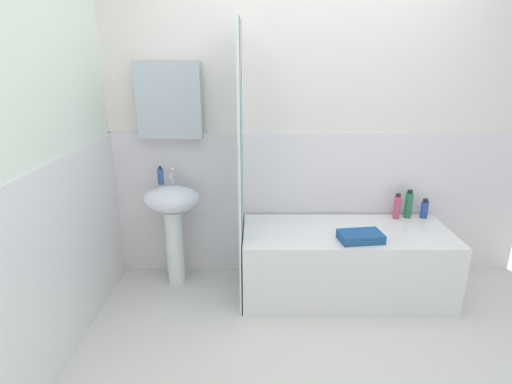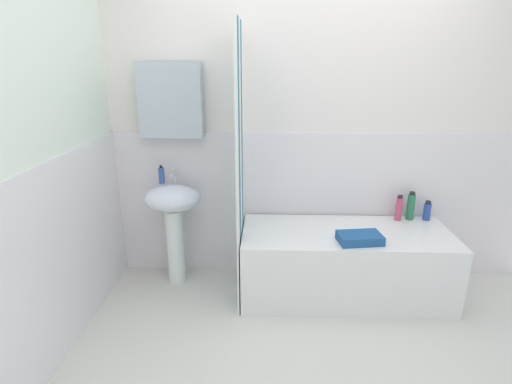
# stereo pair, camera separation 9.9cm
# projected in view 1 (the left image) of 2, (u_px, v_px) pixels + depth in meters

# --- Properties ---
(ground_plane) EXTENTS (4.80, 5.60, 0.04)m
(ground_plane) POSITION_uv_depth(u_px,v_px,m) (323.00, 376.00, 2.36)
(ground_plane) COLOR silver
(wall_back_tiled) EXTENTS (3.60, 0.18, 2.40)m
(wall_back_tiled) POSITION_uv_depth(u_px,v_px,m) (297.00, 140.00, 3.20)
(wall_back_tiled) COLOR white
(wall_back_tiled) RESTS_ON ground_plane
(wall_left_tiled) EXTENTS (0.07, 1.81, 2.40)m
(wall_left_tiled) POSITION_uv_depth(u_px,v_px,m) (52.00, 173.00, 2.33)
(wall_left_tiled) COLOR white
(wall_left_tiled) RESTS_ON ground_plane
(sink) EXTENTS (0.44, 0.34, 0.82)m
(sink) POSITION_uv_depth(u_px,v_px,m) (172.00, 214.00, 3.14)
(sink) COLOR white
(sink) RESTS_ON ground_plane
(faucet) EXTENTS (0.03, 0.12, 0.12)m
(faucet) POSITION_uv_depth(u_px,v_px,m) (172.00, 176.00, 3.14)
(faucet) COLOR silver
(faucet) RESTS_ON sink
(soap_dispenser) EXTENTS (0.05, 0.05, 0.15)m
(soap_dispenser) POSITION_uv_depth(u_px,v_px,m) (160.00, 176.00, 3.12)
(soap_dispenser) COLOR #34519B
(soap_dispenser) RESTS_ON sink
(bathtub) EXTENTS (1.55, 0.66, 0.52)m
(bathtub) POSITION_uv_depth(u_px,v_px,m) (344.00, 261.00, 3.12)
(bathtub) COLOR white
(bathtub) RESTS_ON ground_plane
(shower_curtain) EXTENTS (0.01, 0.66, 2.00)m
(shower_curtain) POSITION_uv_depth(u_px,v_px,m) (240.00, 169.00, 2.89)
(shower_curtain) COLOR white
(shower_curtain) RESTS_ON ground_plane
(lotion_bottle) EXTENTS (0.06, 0.06, 0.16)m
(lotion_bottle) POSITION_uv_depth(u_px,v_px,m) (424.00, 209.00, 3.26)
(lotion_bottle) COLOR #2D4AA0
(lotion_bottle) RESTS_ON bathtub
(shampoo_bottle) EXTENTS (0.06, 0.06, 0.23)m
(shampoo_bottle) POSITION_uv_depth(u_px,v_px,m) (408.00, 204.00, 3.25)
(shampoo_bottle) COLOR #2A7750
(shampoo_bottle) RESTS_ON bathtub
(body_wash_bottle) EXTENTS (0.05, 0.05, 0.21)m
(body_wash_bottle) POSITION_uv_depth(u_px,v_px,m) (396.00, 207.00, 3.24)
(body_wash_bottle) COLOR #CC4B6F
(body_wash_bottle) RESTS_ON bathtub
(towel_folded) EXTENTS (0.32, 0.23, 0.06)m
(towel_folded) POSITION_uv_depth(u_px,v_px,m) (360.00, 236.00, 2.85)
(towel_folded) COLOR #22528B
(towel_folded) RESTS_ON bathtub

